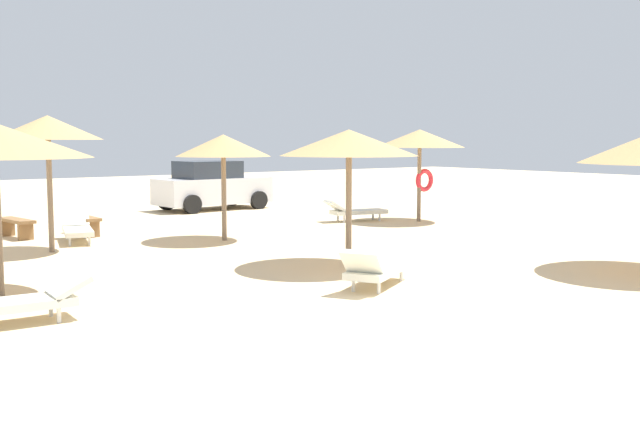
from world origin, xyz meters
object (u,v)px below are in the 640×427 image
object	(u,v)px
lounger_2	(19,302)
lounger_4	(376,269)
parasol_4	(349,143)
lounger_3	(355,211)
bench_1	(16,224)
parasol_1	(48,128)
bench_0	(84,222)
lounger_1	(77,229)
parked_car	(212,186)
parasol_5	(223,146)
parasol_3	(420,140)

from	to	relation	value
lounger_2	lounger_4	bearing A→B (deg)	-10.12
parasol_4	lounger_4	distance (m)	2.93
lounger_3	bench_1	size ratio (longest dim) A/B	1.30
lounger_2	bench_1	size ratio (longest dim) A/B	1.26
parasol_1	bench_0	bearing A→B (deg)	57.38
parasol_4	lounger_3	xyz separation A→B (m)	(5.21, 6.21, -2.10)
parasol_1	lounger_4	size ratio (longest dim) A/B	1.55
parasol_4	bench_0	world-z (taller)	parasol_4
lounger_1	parked_car	xyz separation A→B (m)	(6.57, 5.39, 0.50)
parasol_4	lounger_2	size ratio (longest dim) A/B	1.37
parasol_5	lounger_3	world-z (taller)	parasol_5
parasol_1	bench_1	bearing A→B (deg)	90.22
parasol_1	bench_0	xyz separation A→B (m)	(1.57, 2.46, -2.37)
parasol_3	lounger_4	distance (m)	10.48
bench_0	parked_car	world-z (taller)	parked_car
lounger_3	lounger_2	bearing A→B (deg)	-148.59
lounger_4	parked_car	xyz separation A→B (m)	(4.40, 13.95, 0.50)
parasol_5	lounger_1	world-z (taller)	parasol_5
lounger_3	lounger_4	bearing A→B (deg)	-127.15
lounger_2	bench_1	world-z (taller)	lounger_2
parasol_4	parasol_1	bearing A→B (deg)	127.06
parasol_3	bench_0	world-z (taller)	parasol_3
lounger_1	lounger_2	distance (m)	8.27
parasol_1	parasol_4	world-z (taller)	parasol_1
lounger_4	lounger_3	bearing A→B (deg)	52.85
parasol_1	bench_1	distance (m)	3.75
bench_1	lounger_3	bearing A→B (deg)	-12.69
lounger_4	bench_0	xyz separation A→B (m)	(-1.60, 9.70, 0.02)
parasol_5	lounger_3	xyz separation A→B (m)	(5.28, 1.41, -2.01)
lounger_1	lounger_4	world-z (taller)	lounger_1
bench_1	parked_car	size ratio (longest dim) A/B	0.38
parasol_4	lounger_1	world-z (taller)	parasol_4
parasol_3	parasol_4	world-z (taller)	parasol_3
parasol_3	parasol_5	world-z (taller)	parasol_3
parasol_4	parasol_3	bearing A→B (deg)	36.64
lounger_3	parasol_3	bearing A→B (deg)	-38.11
parasol_3	lounger_3	xyz separation A→B (m)	(-1.53, 1.20, -2.16)
parasol_3	lounger_1	xyz separation A→B (m)	(-9.80, 1.70, -2.15)
lounger_1	bench_1	size ratio (longest dim) A/B	1.28
lounger_1	lounger_4	distance (m)	8.83
parasol_4	bench_0	size ratio (longest dim) A/B	1.78
parasol_4	parked_car	bearing A→B (deg)	73.87
bench_1	lounger_1	bearing A→B (deg)	-57.29
lounger_3	parked_car	bearing A→B (deg)	106.15
parasol_5	lounger_1	distance (m)	4.07
parasol_1	lounger_3	size ratio (longest dim) A/B	1.50
bench_0	parked_car	distance (m)	7.36
lounger_1	parasol_3	bearing A→B (deg)	-9.85
lounger_2	lounger_3	xyz separation A→B (m)	(11.59, 7.08, 0.00)
parasol_5	bench_0	bearing A→B (deg)	128.45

